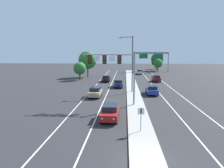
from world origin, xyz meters
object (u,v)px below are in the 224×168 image
at_px(car_oncoming_tan, 95,92).
at_px(car_receding_silver, 139,72).
at_px(overhead_signal_mast, 116,66).
at_px(tree_far_left_c, 80,68).
at_px(car_receding_darkred, 156,78).
at_px(tree_far_right_a, 158,63).
at_px(median_sign_post, 141,116).
at_px(car_oncoming_red, 110,112).
at_px(car_oncoming_black, 106,78).
at_px(highway_sign_gantry, 151,55).
at_px(tree_far_left_a, 88,60).
at_px(tree_far_right_b, 155,62).
at_px(street_lamp_median, 131,61).
at_px(car_oncoming_navy, 118,83).
at_px(car_receding_blue, 152,90).
at_px(tree_far_right_c, 157,59).

xyz_separation_m(car_oncoming_tan, car_receding_silver, (9.67, 37.73, 0.00)).
height_order(overhead_signal_mast, tree_far_left_c, overhead_signal_mast).
height_order(car_receding_darkred, tree_far_right_a, tree_far_right_a).
xyz_separation_m(median_sign_post, car_oncoming_red, (-3.08, 3.80, -0.77)).
distance_m(car_oncoming_black, highway_sign_gantry, 32.73).
xyz_separation_m(car_oncoming_black, tree_far_left_a, (-6.38, 9.90, 4.25)).
bearing_deg(car_receding_darkred, car_oncoming_black, -175.87).
bearing_deg(tree_far_right_b, tree_far_left_a, -126.78).
height_order(car_receding_silver, tree_far_right_a, tree_far_right_a).
distance_m(street_lamp_median, tree_far_right_a, 46.27).
xyz_separation_m(tree_far_left_c, tree_far_right_a, (24.63, 27.76, 0.07)).
height_order(street_lamp_median, tree_far_right_b, street_lamp_median).
bearing_deg(car_oncoming_red, car_receding_darkred, 73.27).
relative_size(overhead_signal_mast, car_oncoming_tan, 1.60).
relative_size(street_lamp_median, car_oncoming_navy, 2.22).
relative_size(car_receding_blue, tree_far_left_c, 0.94).
height_order(street_lamp_median, car_oncoming_black, street_lamp_median).
height_order(car_oncoming_red, highway_sign_gantry, highway_sign_gantry).
bearing_deg(tree_far_right_a, overhead_signal_mast, -104.32).
distance_m(street_lamp_median, car_oncoming_navy, 8.07).
height_order(tree_far_right_c, tree_far_left_a, tree_far_left_a).
height_order(car_receding_blue, highway_sign_gantry, highway_sign_gantry).
bearing_deg(tree_far_left_a, car_oncoming_tan, -77.73).
bearing_deg(tree_far_left_a, tree_far_left_c, -96.79).
relative_size(car_oncoming_tan, tree_far_right_b, 0.93).
bearing_deg(highway_sign_gantry, tree_far_right_b, 75.57).
bearing_deg(car_oncoming_red, tree_far_right_a, 76.79).
bearing_deg(car_receding_blue, tree_far_left_c, 131.69).
xyz_separation_m(street_lamp_median, car_receding_silver, (3.71, 33.38, -4.97)).
relative_size(tree_far_right_b, tree_far_right_c, 0.68).
bearing_deg(car_receding_silver, overhead_signal_mast, -97.97).
bearing_deg(highway_sign_gantry, car_oncoming_tan, -107.07).
distance_m(street_lamp_median, car_oncoming_black, 16.22).
xyz_separation_m(car_oncoming_black, tree_far_right_b, (17.91, 42.38, 2.34)).
height_order(car_receding_darkred, tree_far_left_c, tree_far_left_c).
relative_size(median_sign_post, tree_far_left_a, 0.28).
bearing_deg(car_oncoming_black, tree_far_right_c, 63.13).
xyz_separation_m(car_oncoming_navy, car_receding_silver, (6.21, 27.54, 0.00)).
distance_m(tree_far_right_c, tree_far_right_a, 4.61).
distance_m(car_receding_silver, tree_far_left_a, 18.83).
xyz_separation_m(overhead_signal_mast, car_receding_silver, (6.06, 43.30, -4.67)).
bearing_deg(overhead_signal_mast, tree_far_right_b, 77.75).
bearing_deg(car_receding_darkred, tree_far_left_a, 154.55).
xyz_separation_m(overhead_signal_mast, car_oncoming_tan, (-3.61, 5.56, -4.67)).
xyz_separation_m(car_oncoming_red, tree_far_right_a, (14.29, 60.88, 2.37)).
xyz_separation_m(median_sign_post, car_oncoming_navy, (-2.88, 25.80, -0.77)).
bearing_deg(overhead_signal_mast, median_sign_post, -74.78).
height_order(car_oncoming_navy, car_oncoming_black, same).
distance_m(tree_far_left_c, tree_far_left_a, 7.57).
relative_size(car_oncoming_red, car_receding_darkred, 1.01).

